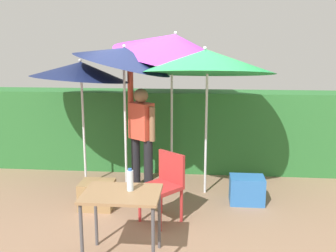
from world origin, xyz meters
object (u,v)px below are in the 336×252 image
at_px(crate_cardboard, 97,195).
at_px(folding_table, 122,201).
at_px(person_vendor, 142,131).
at_px(cooler_box, 247,190).
at_px(umbrella_navy, 81,71).
at_px(chair_plastic, 165,183).
at_px(umbrella_yellow, 206,62).
at_px(umbrella_orange, 174,45).
at_px(bottle_water, 130,180).
at_px(umbrella_rainbow, 124,57).

distance_m(crate_cardboard, folding_table, 1.51).
relative_size(person_vendor, cooler_box, 3.85).
bearing_deg(crate_cardboard, umbrella_navy, 116.45).
height_order(chair_plastic, folding_table, chair_plastic).
xyz_separation_m(umbrella_yellow, person_vendor, (-0.97, 0.08, -1.07)).
xyz_separation_m(person_vendor, cooler_box, (1.59, -0.43, -0.74)).
distance_m(umbrella_orange, umbrella_navy, 1.51).
bearing_deg(umbrella_orange, person_vendor, -133.88).
bearing_deg(umbrella_navy, bottle_water, -61.29).
bearing_deg(chair_plastic, person_vendor, 113.31).
relative_size(umbrella_rainbow, folding_table, 2.99).
relative_size(umbrella_rainbow, bottle_water, 9.96).
relative_size(chair_plastic, crate_cardboard, 1.92).
height_order(chair_plastic, cooler_box, chair_plastic).
height_order(umbrella_navy, crate_cardboard, umbrella_navy).
distance_m(umbrella_yellow, person_vendor, 1.45).
xyz_separation_m(umbrella_rainbow, crate_cardboard, (-0.28, -0.70, -1.89)).
relative_size(umbrella_yellow, person_vendor, 1.22).
height_order(person_vendor, cooler_box, person_vendor).
xyz_separation_m(umbrella_orange, person_vendor, (-0.46, -0.48, -1.31)).
bearing_deg(crate_cardboard, chair_plastic, -17.05).
height_order(umbrella_yellow, folding_table, umbrella_yellow).
bearing_deg(person_vendor, folding_table, -86.65).
height_order(umbrella_orange, cooler_box, umbrella_orange).
height_order(umbrella_navy, folding_table, umbrella_navy).
distance_m(umbrella_navy, chair_plastic, 2.29).
xyz_separation_m(umbrella_navy, crate_cardboard, (0.44, -0.89, -1.66)).
distance_m(umbrella_orange, cooler_box, 2.51).
height_order(crate_cardboard, bottle_water, bottle_water).
bearing_deg(folding_table, bottle_water, 38.70).
bearing_deg(umbrella_yellow, cooler_box, -29.14).
height_order(folding_table, bottle_water, bottle_water).
relative_size(cooler_box, folding_table, 0.61).
distance_m(umbrella_rainbow, chair_plastic, 1.98).
relative_size(cooler_box, bottle_water, 2.03).
bearing_deg(cooler_box, bottle_water, -131.45).
relative_size(person_vendor, bottle_water, 7.83).
bearing_deg(umbrella_orange, umbrella_yellow, -47.07).
relative_size(umbrella_yellow, cooler_box, 4.70).
bearing_deg(bottle_water, person_vendor, 95.71).
relative_size(umbrella_orange, bottle_water, 11.32).
bearing_deg(person_vendor, crate_cardboard, -123.18).
bearing_deg(umbrella_navy, folding_table, -63.65).
xyz_separation_m(umbrella_navy, person_vendor, (0.95, -0.11, -0.92)).
bearing_deg(umbrella_yellow, chair_plastic, -116.73).
xyz_separation_m(umbrella_rainbow, chair_plastic, (0.70, -1.00, -1.57)).
relative_size(umbrella_navy, bottle_water, 8.69).
xyz_separation_m(person_vendor, crate_cardboard, (-0.51, -0.78, -0.75)).
distance_m(folding_table, bottle_water, 0.23).
relative_size(umbrella_yellow, bottle_water, 9.56).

